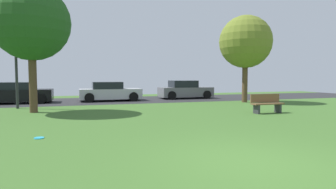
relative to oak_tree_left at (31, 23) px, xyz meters
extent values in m
plane|color=#3D6628|center=(5.34, -10.13, -4.28)|extent=(44.00, 44.00, 0.00)
cube|color=#28282B|center=(5.34, 5.87, -4.27)|extent=(44.00, 6.40, 0.01)
cylinder|color=brown|center=(0.00, 0.00, -2.74)|extent=(0.36, 0.36, 3.08)
sphere|color=#23511E|center=(0.00, 0.00, 0.02)|extent=(3.62, 3.62, 3.62)
cylinder|color=brown|center=(12.78, 1.55, -2.80)|extent=(0.36, 0.36, 2.94)
sphere|color=olive|center=(12.78, 1.55, -0.22)|extent=(3.50, 3.50, 3.50)
cylinder|color=#2DB2E0|center=(0.97, -6.30, -4.26)|extent=(0.27, 0.27, 0.03)
cube|color=black|center=(-1.67, 5.48, -3.75)|extent=(4.22, 1.83, 0.75)
cube|color=black|center=(-1.88, 5.48, -3.14)|extent=(2.03, 1.61, 0.47)
cylinder|color=black|center=(-0.19, 6.40, -3.96)|extent=(0.64, 0.22, 0.64)
cylinder|color=black|center=(-0.19, 4.57, -3.96)|extent=(0.64, 0.22, 0.64)
cube|color=#B7B7BC|center=(4.27, 5.48, -3.77)|extent=(4.27, 1.86, 0.71)
cube|color=black|center=(4.06, 5.48, -3.17)|extent=(2.05, 1.64, 0.49)
cylinder|color=black|center=(5.77, 6.41, -3.96)|extent=(0.64, 0.22, 0.64)
cylinder|color=black|center=(5.77, 4.55, -3.96)|extent=(0.64, 0.22, 0.64)
cylinder|color=black|center=(2.78, 6.41, -3.96)|extent=(0.64, 0.22, 0.64)
cylinder|color=black|center=(2.78, 4.55, -3.96)|extent=(0.64, 0.22, 0.64)
cube|color=slate|center=(10.22, 5.92, -3.76)|extent=(4.15, 1.82, 0.74)
cube|color=black|center=(10.01, 5.92, -3.12)|extent=(1.99, 1.60, 0.53)
cylinder|color=black|center=(11.67, 6.83, -3.96)|extent=(0.64, 0.22, 0.64)
cylinder|color=black|center=(11.67, 5.01, -3.96)|extent=(0.64, 0.22, 0.64)
cylinder|color=black|center=(8.77, 6.83, -3.96)|extent=(0.64, 0.22, 0.64)
cylinder|color=black|center=(8.77, 5.01, -3.96)|extent=(0.64, 0.22, 0.64)
cube|color=brown|center=(10.53, -3.75, -3.83)|extent=(1.60, 0.44, 0.06)
cube|color=brown|center=(10.53, -3.55, -3.58)|extent=(1.60, 0.06, 0.40)
cube|color=#333338|center=(11.13, -3.75, -4.05)|extent=(0.10, 0.40, 0.45)
cube|color=#333338|center=(9.93, -3.75, -4.05)|extent=(0.10, 0.40, 0.45)
cylinder|color=#2D2D33|center=(-1.07, 2.07, -2.03)|extent=(0.14, 0.14, 4.50)
camera|label=1|loc=(2.00, -14.75, -2.55)|focal=29.90mm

